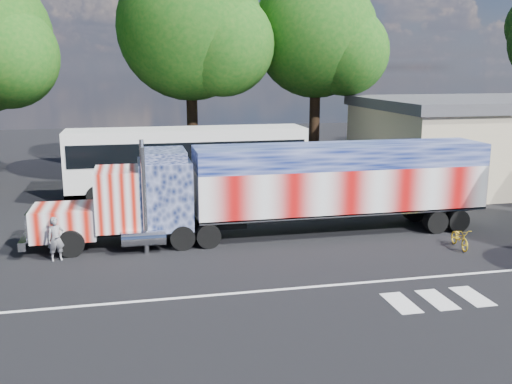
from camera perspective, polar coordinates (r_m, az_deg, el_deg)
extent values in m
plane|color=black|center=(21.38, 1.71, -6.67)|extent=(100.00, 100.00, 0.00)
cube|color=silver|center=(18.66, 3.96, -9.58)|extent=(30.00, 0.15, 0.01)
cube|color=silver|center=(18.09, 14.30, -10.69)|extent=(0.70, 1.60, 0.01)
cube|color=silver|center=(18.63, 17.66, -10.21)|extent=(0.70, 1.60, 0.01)
cube|color=silver|center=(19.23, 20.81, -9.72)|extent=(0.70, 1.60, 0.01)
cube|color=black|center=(23.34, -11.23, -3.59)|extent=(8.35, 0.93, 0.28)
cube|color=#DA827B|center=(23.38, -18.57, -2.80)|extent=(2.41, 2.04, 1.21)
cube|color=silver|center=(23.56, -21.60, -2.92)|extent=(0.11, 1.76, 1.08)
cube|color=silver|center=(23.75, -21.92, -4.34)|extent=(0.28, 2.32, 0.33)
cube|color=#DA827B|center=(23.04, -13.67, -0.59)|extent=(1.67, 2.32, 2.32)
cube|color=black|center=(22.99, -15.68, 0.34)|extent=(0.06, 1.95, 0.83)
cube|color=#49537C|center=(23.03, -9.07, -0.15)|extent=(2.04, 2.32, 2.69)
cube|color=#49537C|center=(22.76, -9.20, 3.61)|extent=(1.67, 2.23, 0.46)
cylinder|color=silver|center=(24.20, -11.21, 0.37)|extent=(0.19, 0.19, 4.08)
cylinder|color=silver|center=(21.81, -11.07, -0.93)|extent=(0.19, 0.19, 4.08)
cylinder|color=silver|center=(24.52, -11.29, -2.94)|extent=(1.67, 0.61, 0.61)
cylinder|color=silver|center=(22.20, -11.16, -4.55)|extent=(1.67, 0.61, 0.61)
cylinder|color=black|center=(22.54, -18.03, -4.92)|extent=(1.02, 0.32, 1.02)
cylinder|color=black|center=(24.49, -17.58, -3.53)|extent=(1.02, 0.32, 1.02)
cylinder|color=black|center=(22.52, -7.37, -4.49)|extent=(0.96, 0.51, 0.96)
cylinder|color=black|center=(24.39, -7.77, -3.19)|extent=(0.96, 0.51, 0.96)
cylinder|color=black|center=(22.62, -4.79, -4.35)|extent=(0.96, 0.51, 0.96)
cylinder|color=black|center=(24.48, -5.39, -3.06)|extent=(0.96, 0.51, 0.96)
cube|color=black|center=(24.81, 8.39, -1.98)|extent=(12.06, 1.02, 0.28)
cube|color=#DD7E7E|center=(24.57, 8.47, 0.43)|extent=(12.43, 2.41, 1.85)
cube|color=#435192|center=(24.32, 8.58, 3.64)|extent=(12.43, 2.41, 0.93)
cube|color=silver|center=(24.78, 8.40, -1.67)|extent=(12.43, 2.41, 0.11)
cube|color=silver|center=(27.29, 20.85, 1.93)|extent=(0.04, 2.32, 2.69)
cylinder|color=black|center=(25.73, 17.49, -2.83)|extent=(0.96, 0.51, 0.96)
cylinder|color=black|center=(27.38, 15.50, -1.81)|extent=(0.96, 0.51, 0.96)
cylinder|color=black|center=(26.24, 19.43, -2.67)|extent=(0.96, 0.51, 0.96)
cylinder|color=black|center=(27.86, 17.36, -1.68)|extent=(0.96, 0.51, 0.96)
cube|color=white|center=(31.43, -6.83, 2.94)|extent=(12.85, 2.78, 3.75)
cube|color=black|center=(31.33, -6.87, 4.19)|extent=(12.42, 2.85, 1.18)
cube|color=black|center=(31.69, -6.77, 0.46)|extent=(12.85, 2.78, 0.27)
cube|color=black|center=(31.48, -18.57, 2.69)|extent=(0.06, 2.46, 1.50)
cylinder|color=black|center=(30.30, -15.62, -0.37)|extent=(1.07, 0.32, 1.07)
cylinder|color=black|center=(32.92, -15.38, 0.64)|extent=(1.07, 0.32, 1.07)
cylinder|color=black|center=(30.84, -0.58, 0.32)|extent=(1.07, 0.32, 1.07)
cylinder|color=black|center=(33.42, -1.51, 1.25)|extent=(1.07, 0.32, 1.07)
cylinder|color=black|center=(31.05, 1.16, 0.39)|extent=(1.07, 0.32, 1.07)
cylinder|color=black|center=(33.61, 0.11, 1.32)|extent=(1.07, 0.32, 1.07)
cube|color=#1E5926|center=(30.99, 21.02, 3.05)|extent=(1.60, 0.08, 1.20)
imported|color=slate|center=(22.18, -19.39, -4.45)|extent=(0.69, 0.55, 1.64)
imported|color=gold|center=(23.88, 19.71, -4.34)|extent=(0.77, 1.61, 0.81)
cylinder|color=black|center=(38.87, 5.87, 7.30)|extent=(0.70, 0.70, 7.17)
sphere|color=#215113|center=(38.77, 6.05, 15.24)|extent=(8.00, 8.00, 8.00)
sphere|color=#215113|center=(38.14, 8.94, 13.67)|extent=(5.60, 5.60, 5.60)
sphere|color=#215113|center=(39.63, 3.80, 16.70)|extent=(5.20, 5.20, 5.20)
sphere|color=#215113|center=(35.41, -23.72, 12.30)|extent=(5.81, 5.81, 5.81)
cylinder|color=black|center=(37.09, -6.39, 7.32)|extent=(0.70, 0.70, 7.53)
sphere|color=#215113|center=(37.03, -6.61, 16.06)|extent=(9.05, 9.05, 9.05)
sphere|color=#215113|center=(35.87, -3.37, 14.52)|extent=(6.33, 6.33, 6.33)
sphere|color=#215113|center=(38.35, -8.98, 17.48)|extent=(5.88, 5.88, 5.88)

